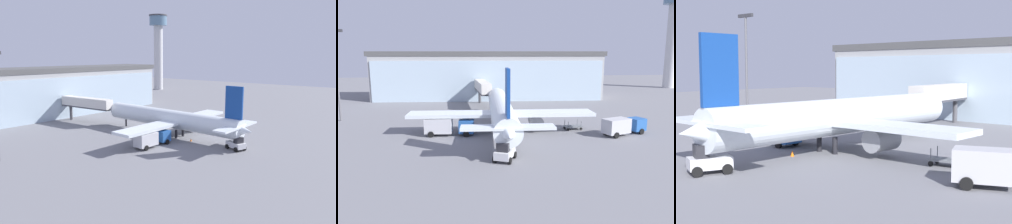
# 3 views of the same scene
# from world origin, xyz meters

# --- Properties ---
(ground) EXTENTS (240.00, 240.00, 0.00)m
(ground) POSITION_xyz_m (0.00, 0.00, 0.00)
(ground) COLOR slate
(terminal_building) EXTENTS (61.05, 16.38, 12.57)m
(terminal_building) POSITION_xyz_m (-0.01, 41.46, 6.28)
(terminal_building) COLOR #A4A4A4
(terminal_building) RESTS_ON ground
(jet_bridge) EXTENTS (3.31, 14.95, 5.84)m
(jet_bridge) POSITION_xyz_m (-2.30, 27.53, 4.47)
(jet_bridge) COLOR silver
(jet_bridge) RESTS_ON ground
(control_tower) EXTENTS (8.08, 8.08, 32.85)m
(control_tower) POSITION_xyz_m (64.47, 59.82, 20.49)
(control_tower) COLOR silver
(control_tower) RESTS_ON ground
(airplane) EXTENTS (28.88, 35.00, 10.68)m
(airplane) POSITION_xyz_m (-0.50, 3.62, 3.29)
(airplane) COLOR white
(airplane) RESTS_ON ground
(catering_truck) EXTENTS (7.45, 2.98, 2.65)m
(catering_truck) POSITION_xyz_m (-8.85, 1.83, 1.47)
(catering_truck) COLOR #2659A5
(catering_truck) RESTS_ON ground
(fuel_truck) EXTENTS (7.61, 4.57, 2.65)m
(fuel_truck) POSITION_xyz_m (17.63, -1.03, 1.47)
(fuel_truck) COLOR #2659A5
(fuel_truck) RESTS_ON ground
(baggage_cart) EXTENTS (2.96, 1.90, 1.50)m
(baggage_cart) POSITION_xyz_m (11.21, 3.28, 0.50)
(baggage_cart) COLOR slate
(baggage_cart) RESTS_ON ground
(pushback_tug) EXTENTS (3.16, 3.65, 2.30)m
(pushback_tug) POSITION_xyz_m (-1.66, -10.79, 0.97)
(pushback_tug) COLOR silver
(pushback_tug) RESTS_ON ground
(safety_cone_nose) EXTENTS (0.36, 0.36, 0.55)m
(safety_cone_nose) POSITION_xyz_m (-1.80, -1.73, 0.28)
(safety_cone_nose) COLOR orange
(safety_cone_nose) RESTS_ON ground
(safety_cone_wingtip) EXTENTS (0.36, 0.36, 0.55)m
(safety_cone_wingtip) POSITION_xyz_m (15.24, 0.46, 0.28)
(safety_cone_wingtip) COLOR orange
(safety_cone_wingtip) RESTS_ON ground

